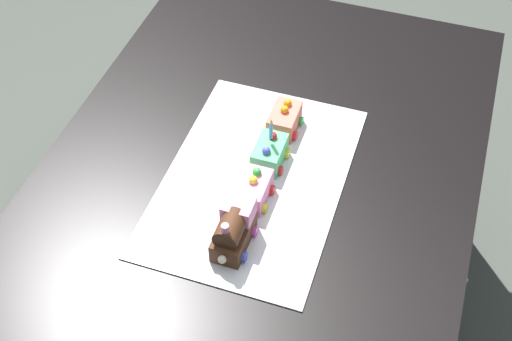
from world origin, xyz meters
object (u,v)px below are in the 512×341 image
at_px(cake_locomotive, 234,229).
at_px(cake_car_caboose_coral, 284,120).
at_px(cake_car_gondola_bubblegum, 253,190).
at_px(dining_table, 261,194).
at_px(cake_car_hopper_mint_green, 269,153).
at_px(birthday_candle, 271,129).

bearing_deg(cake_locomotive, cake_car_caboose_coral, -0.00).
xyz_separation_m(cake_car_gondola_bubblegum, cake_car_caboose_coral, (0.24, 0.00, 0.00)).
bearing_deg(dining_table, cake_car_gondola_bubblegum, -171.41).
relative_size(dining_table, cake_locomotive, 10.00).
xyz_separation_m(dining_table, cake_car_caboose_coral, (0.13, -0.02, 0.14)).
xyz_separation_m(cake_car_gondola_bubblegum, cake_car_hopper_mint_green, (0.12, 0.00, 0.00)).
relative_size(cake_locomotive, cake_car_caboose_coral, 1.40).
xyz_separation_m(cake_car_hopper_mint_green, cake_car_caboose_coral, (0.12, 0.00, 0.00)).
height_order(dining_table, cake_car_caboose_coral, cake_car_caboose_coral).
height_order(dining_table, birthday_candle, birthday_candle).
relative_size(cake_car_gondola_bubblegum, cake_car_hopper_mint_green, 1.00).
height_order(cake_car_caboose_coral, birthday_candle, birthday_candle).
xyz_separation_m(cake_car_caboose_coral, birthday_candle, (-0.11, 0.00, 0.07)).
bearing_deg(cake_locomotive, cake_car_hopper_mint_green, -0.00).
relative_size(dining_table, cake_car_caboose_coral, 14.00).
distance_m(cake_car_gondola_bubblegum, birthday_candle, 0.14).
bearing_deg(cake_car_gondola_bubblegum, dining_table, 8.59).
bearing_deg(dining_table, birthday_candle, -37.41).
distance_m(cake_car_gondola_bubblegum, cake_car_hopper_mint_green, 0.12).
distance_m(dining_table, birthday_candle, 0.21).
bearing_deg(cake_car_hopper_mint_green, cake_car_gondola_bubblegum, 180.00).
relative_size(cake_locomotive, cake_car_hopper_mint_green, 1.40).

